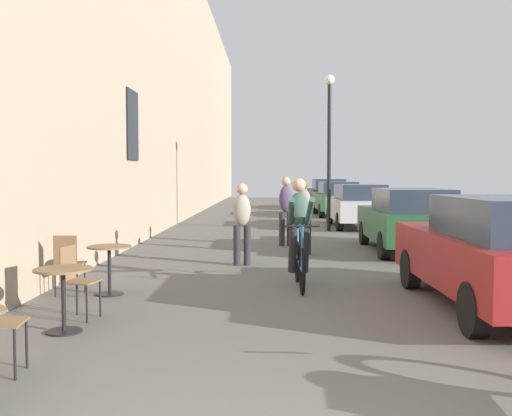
{
  "coord_description": "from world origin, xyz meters",
  "views": [
    {
      "loc": [
        0.18,
        -2.81,
        1.75
      ],
      "look_at": [
        -0.21,
        13.1,
        0.87
      ],
      "focal_mm": 41.2,
      "sensor_mm": 36.0,
      "label": 1
    }
  ],
  "objects_px": {
    "cyclist_on_bicycle": "(299,235)",
    "parked_car_third": "(358,205)",
    "cafe_chair_mid_toward_street": "(76,277)",
    "cafe_table_far": "(109,260)",
    "parked_car_nearest": "(501,252)",
    "pedestrian_near": "(242,219)",
    "parked_car_second": "(408,219)",
    "pedestrian_far": "(286,207)",
    "pedestrian_mid": "(303,212)",
    "street_lamp": "(329,132)",
    "cafe_table_mid": "(63,286)",
    "parked_car_fifth": "(327,193)",
    "cafe_chair_far_toward_street": "(68,260)",
    "parked_car_fourth": "(337,198)"
  },
  "relations": [
    {
      "from": "cafe_table_mid",
      "to": "parked_car_nearest",
      "type": "xyz_separation_m",
      "value": [
        5.28,
        1.18,
        0.25
      ]
    },
    {
      "from": "cafe_chair_mid_toward_street",
      "to": "parked_car_fifth",
      "type": "height_order",
      "value": "parked_car_fifth"
    },
    {
      "from": "street_lamp",
      "to": "cafe_table_mid",
      "type": "bearing_deg",
      "value": -108.84
    },
    {
      "from": "cafe_table_far",
      "to": "cafe_table_mid",
      "type": "bearing_deg",
      "value": -88.44
    },
    {
      "from": "pedestrian_far",
      "to": "cafe_chair_mid_toward_street",
      "type": "bearing_deg",
      "value": -110.24
    },
    {
      "from": "parked_car_third",
      "to": "parked_car_fourth",
      "type": "xyz_separation_m",
      "value": [
        -0.07,
        5.69,
        0.02
      ]
    },
    {
      "from": "pedestrian_far",
      "to": "parked_car_fourth",
      "type": "bearing_deg",
      "value": 77.14
    },
    {
      "from": "pedestrian_near",
      "to": "parked_car_second",
      "type": "xyz_separation_m",
      "value": [
        3.7,
        2.06,
        -0.14
      ]
    },
    {
      "from": "parked_car_nearest",
      "to": "cyclist_on_bicycle",
      "type": "bearing_deg",
      "value": 146.48
    },
    {
      "from": "parked_car_second",
      "to": "cafe_table_mid",
      "type": "bearing_deg",
      "value": -127.82
    },
    {
      "from": "cafe_chair_mid_toward_street",
      "to": "pedestrian_far",
      "type": "bearing_deg",
      "value": 69.76
    },
    {
      "from": "cafe_chair_far_toward_street",
      "to": "street_lamp",
      "type": "relative_size",
      "value": 0.18
    },
    {
      "from": "cafe_table_far",
      "to": "pedestrian_mid",
      "type": "height_order",
      "value": "pedestrian_mid"
    },
    {
      "from": "cafe_table_mid",
      "to": "pedestrian_mid",
      "type": "distance_m",
      "value": 7.22
    },
    {
      "from": "cafe_table_mid",
      "to": "parked_car_nearest",
      "type": "relative_size",
      "value": 0.17
    },
    {
      "from": "cafe_chair_mid_toward_street",
      "to": "parked_car_nearest",
      "type": "bearing_deg",
      "value": 5.81
    },
    {
      "from": "pedestrian_far",
      "to": "street_lamp",
      "type": "distance_m",
      "value": 4.8
    },
    {
      "from": "pedestrian_mid",
      "to": "parked_car_fifth",
      "type": "distance_m",
      "value": 18.27
    },
    {
      "from": "cafe_table_far",
      "to": "parked_car_fourth",
      "type": "bearing_deg",
      "value": 72.85
    },
    {
      "from": "cafe_chair_mid_toward_street",
      "to": "cafe_table_far",
      "type": "distance_m",
      "value": 1.43
    },
    {
      "from": "cafe_table_far",
      "to": "parked_car_nearest",
      "type": "bearing_deg",
      "value": -9.44
    },
    {
      "from": "pedestrian_near",
      "to": "pedestrian_mid",
      "type": "relative_size",
      "value": 0.96
    },
    {
      "from": "cafe_table_mid",
      "to": "cyclist_on_bicycle",
      "type": "xyz_separation_m",
      "value": [
        2.76,
        2.85,
        0.29
      ]
    },
    {
      "from": "street_lamp",
      "to": "pedestrian_mid",
      "type": "bearing_deg",
      "value": -101.21
    },
    {
      "from": "parked_car_fifth",
      "to": "parked_car_third",
      "type": "bearing_deg",
      "value": -90.41
    },
    {
      "from": "parked_car_nearest",
      "to": "parked_car_third",
      "type": "xyz_separation_m",
      "value": [
        -0.04,
        12.16,
        -0.01
      ]
    },
    {
      "from": "cafe_chair_mid_toward_street",
      "to": "parked_car_nearest",
      "type": "xyz_separation_m",
      "value": [
        5.36,
        0.55,
        0.25
      ]
    },
    {
      "from": "pedestrian_far",
      "to": "parked_car_third",
      "type": "relative_size",
      "value": 0.42
    },
    {
      "from": "cafe_table_mid",
      "to": "cafe_table_far",
      "type": "height_order",
      "value": "same"
    },
    {
      "from": "cafe_chair_far_toward_street",
      "to": "pedestrian_far",
      "type": "bearing_deg",
      "value": 61.53
    },
    {
      "from": "street_lamp",
      "to": "parked_car_third",
      "type": "relative_size",
      "value": 1.19
    },
    {
      "from": "cafe_table_mid",
      "to": "street_lamp",
      "type": "xyz_separation_m",
      "value": [
        4.15,
        12.16,
        2.59
      ]
    },
    {
      "from": "parked_car_nearest",
      "to": "pedestrian_far",
      "type": "bearing_deg",
      "value": 110.47
    },
    {
      "from": "cyclist_on_bicycle",
      "to": "parked_car_fourth",
      "type": "relative_size",
      "value": 0.42
    },
    {
      "from": "cafe_chair_mid_toward_street",
      "to": "cyclist_on_bicycle",
      "type": "relative_size",
      "value": 0.51
    },
    {
      "from": "pedestrian_near",
      "to": "cafe_table_mid",
      "type": "bearing_deg",
      "value": -109.46
    },
    {
      "from": "cyclist_on_bicycle",
      "to": "parked_car_fifth",
      "type": "height_order",
      "value": "cyclist_on_bicycle"
    },
    {
      "from": "cafe_table_mid",
      "to": "cafe_table_far",
      "type": "xyz_separation_m",
      "value": [
        -0.06,
        2.07,
        0.0
      ]
    },
    {
      "from": "cafe_chair_mid_toward_street",
      "to": "pedestrian_near",
      "type": "xyz_separation_m",
      "value": [
        1.83,
        4.32,
        0.38
      ]
    },
    {
      "from": "cyclist_on_bicycle",
      "to": "parked_car_third",
      "type": "bearing_deg",
      "value": 76.69
    },
    {
      "from": "parked_car_nearest",
      "to": "parked_car_fourth",
      "type": "bearing_deg",
      "value": 90.34
    },
    {
      "from": "pedestrian_far",
      "to": "parked_car_fifth",
      "type": "bearing_deg",
      "value": 80.94
    },
    {
      "from": "cafe_table_far",
      "to": "street_lamp",
      "type": "relative_size",
      "value": 0.15
    },
    {
      "from": "cafe_table_mid",
      "to": "cafe_chair_far_toward_street",
      "type": "relative_size",
      "value": 0.81
    },
    {
      "from": "parked_car_nearest",
      "to": "parked_car_fifth",
      "type": "height_order",
      "value": "parked_car_fifth"
    },
    {
      "from": "pedestrian_mid",
      "to": "parked_car_fifth",
      "type": "bearing_deg",
      "value": 82.8
    },
    {
      "from": "parked_car_third",
      "to": "parked_car_fourth",
      "type": "distance_m",
      "value": 5.69
    },
    {
      "from": "pedestrian_mid",
      "to": "parked_car_third",
      "type": "distance_m",
      "value": 7.15
    },
    {
      "from": "cafe_table_mid",
      "to": "parked_car_second",
      "type": "height_order",
      "value": "parked_car_second"
    },
    {
      "from": "parked_car_nearest",
      "to": "pedestrian_near",
      "type": "bearing_deg",
      "value": 133.05
    }
  ]
}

